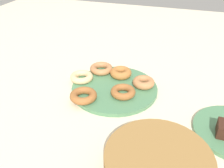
{
  "coord_description": "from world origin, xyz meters",
  "views": [
    {
      "loc": [
        -0.22,
        0.71,
        0.5
      ],
      "look_at": [
        0.0,
        0.03,
        0.04
      ],
      "focal_mm": 39.03,
      "sensor_mm": 36.0,
      "label": 1
    }
  ],
  "objects_px": {
    "donut_plate": "(115,88)",
    "donut_1": "(101,69)",
    "donut_5": "(83,96)",
    "donut_3": "(123,92)",
    "donut_2": "(82,77)",
    "basket": "(157,166)",
    "donut_0": "(144,82)",
    "donut_4": "(120,73)"
  },
  "relations": [
    {
      "from": "donut_2",
      "to": "basket",
      "type": "xyz_separation_m",
      "value": [
        -0.34,
        0.33,
        0.01
      ]
    },
    {
      "from": "donut_plate",
      "to": "donut_1",
      "type": "height_order",
      "value": "donut_1"
    },
    {
      "from": "donut_plate",
      "to": "donut_0",
      "type": "relative_size",
      "value": 3.9
    },
    {
      "from": "donut_5",
      "to": "basket",
      "type": "distance_m",
      "value": 0.36
    },
    {
      "from": "donut_plate",
      "to": "basket",
      "type": "height_order",
      "value": "basket"
    },
    {
      "from": "donut_3",
      "to": "donut_4",
      "type": "xyz_separation_m",
      "value": [
        0.04,
        -0.12,
        0.0
      ]
    },
    {
      "from": "donut_3",
      "to": "donut_4",
      "type": "bearing_deg",
      "value": -69.71
    },
    {
      "from": "donut_plate",
      "to": "basket",
      "type": "relative_size",
      "value": 1.26
    },
    {
      "from": "donut_2",
      "to": "donut_5",
      "type": "height_order",
      "value": "donut_5"
    },
    {
      "from": "donut_1",
      "to": "basket",
      "type": "relative_size",
      "value": 0.37
    },
    {
      "from": "basket",
      "to": "donut_2",
      "type": "bearing_deg",
      "value": -44.31
    },
    {
      "from": "donut_3",
      "to": "donut_0",
      "type": "bearing_deg",
      "value": -124.39
    },
    {
      "from": "donut_4",
      "to": "basket",
      "type": "distance_m",
      "value": 0.45
    },
    {
      "from": "donut_0",
      "to": "basket",
      "type": "bearing_deg",
      "value": 106.46
    },
    {
      "from": "donut_0",
      "to": "donut_3",
      "type": "bearing_deg",
      "value": 55.61
    },
    {
      "from": "donut_0",
      "to": "donut_3",
      "type": "xyz_separation_m",
      "value": [
        0.06,
        0.08,
        -0.0
      ]
    },
    {
      "from": "donut_3",
      "to": "donut_4",
      "type": "distance_m",
      "value": 0.13
    },
    {
      "from": "donut_5",
      "to": "donut_3",
      "type": "bearing_deg",
      "value": -152.1
    },
    {
      "from": "donut_plate",
      "to": "donut_4",
      "type": "bearing_deg",
      "value": -88.82
    },
    {
      "from": "donut_3",
      "to": "basket",
      "type": "distance_m",
      "value": 0.33
    },
    {
      "from": "basket",
      "to": "donut_1",
      "type": "bearing_deg",
      "value": -55.04
    },
    {
      "from": "donut_2",
      "to": "basket",
      "type": "relative_size",
      "value": 0.35
    },
    {
      "from": "donut_1",
      "to": "donut_4",
      "type": "distance_m",
      "value": 0.08
    },
    {
      "from": "donut_4",
      "to": "basket",
      "type": "height_order",
      "value": "basket"
    },
    {
      "from": "donut_plate",
      "to": "donut_1",
      "type": "bearing_deg",
      "value": -47.63
    },
    {
      "from": "donut_1",
      "to": "donut_plate",
      "type": "bearing_deg",
      "value": 132.37
    },
    {
      "from": "donut_1",
      "to": "donut_2",
      "type": "distance_m",
      "value": 0.1
    },
    {
      "from": "donut_4",
      "to": "donut_2",
      "type": "bearing_deg",
      "value": 28.86
    },
    {
      "from": "donut_2",
      "to": "donut_3",
      "type": "bearing_deg",
      "value": 164.68
    },
    {
      "from": "basket",
      "to": "donut_0",
      "type": "bearing_deg",
      "value": -73.54
    },
    {
      "from": "donut_2",
      "to": "donut_plate",
      "type": "bearing_deg",
      "value": 176.29
    },
    {
      "from": "donut_0",
      "to": "donut_1",
      "type": "distance_m",
      "value": 0.19
    },
    {
      "from": "donut_2",
      "to": "basket",
      "type": "height_order",
      "value": "basket"
    },
    {
      "from": "donut_4",
      "to": "donut_5",
      "type": "distance_m",
      "value": 0.2
    },
    {
      "from": "donut_plate",
      "to": "donut_3",
      "type": "height_order",
      "value": "donut_3"
    },
    {
      "from": "donut_4",
      "to": "donut_5",
      "type": "relative_size",
      "value": 0.91
    },
    {
      "from": "donut_2",
      "to": "donut_4",
      "type": "bearing_deg",
      "value": -151.14
    },
    {
      "from": "donut_3",
      "to": "donut_5",
      "type": "distance_m",
      "value": 0.14
    },
    {
      "from": "donut_1",
      "to": "donut_5",
      "type": "distance_m",
      "value": 0.2
    },
    {
      "from": "donut_0",
      "to": "basket",
      "type": "distance_m",
      "value": 0.38
    },
    {
      "from": "donut_2",
      "to": "donut_3",
      "type": "height_order",
      "value": "same"
    },
    {
      "from": "donut_2",
      "to": "donut_3",
      "type": "relative_size",
      "value": 1.0
    }
  ]
}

